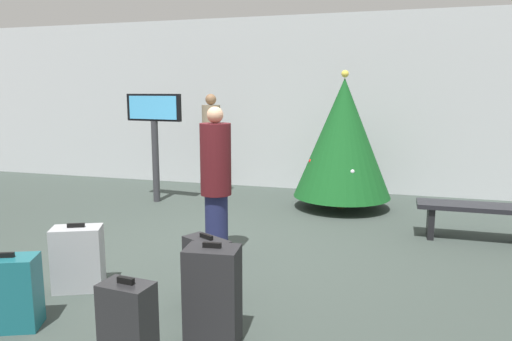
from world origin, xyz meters
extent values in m
plane|color=#38423D|center=(0.00, 0.00, 0.00)|extent=(16.00, 16.00, 0.00)
cube|color=#B7BCC1|center=(0.00, 4.14, 1.68)|extent=(16.00, 0.20, 3.36)
cylinder|color=#4C3319|center=(1.27, 2.70, 0.10)|extent=(0.12, 0.12, 0.20)
cone|color=#14511E|center=(1.27, 2.70, 1.17)|extent=(1.60, 1.60, 1.94)
sphere|color=#F2D84C|center=(1.27, 2.70, 2.20)|extent=(0.12, 0.12, 0.12)
sphere|color=red|center=(0.79, 2.49, 0.80)|extent=(0.08, 0.08, 0.08)
sphere|color=silver|center=(1.48, 2.18, 0.71)|extent=(0.08, 0.08, 0.08)
sphere|color=blue|center=(1.22, 3.03, 1.28)|extent=(0.08, 0.08, 0.08)
cylinder|color=#333338|center=(-1.91, 2.24, 0.71)|extent=(0.12, 0.12, 1.42)
cube|color=black|center=(-1.91, 2.24, 1.65)|extent=(1.06, 0.20, 0.46)
cube|color=#4CB2F2|center=(-1.91, 2.20, 1.65)|extent=(0.95, 0.12, 0.40)
cube|color=black|center=(3.16, 1.41, 0.45)|extent=(1.49, 0.44, 0.06)
cube|color=black|center=(2.60, 1.41, 0.21)|extent=(0.08, 0.35, 0.42)
cylinder|color=gray|center=(-1.13, 2.93, 0.41)|extent=(0.25, 0.25, 0.81)
cylinder|color=gray|center=(-1.13, 2.93, 1.25)|extent=(0.42, 0.42, 0.87)
sphere|color=#8C6647|center=(-1.13, 2.93, 1.78)|extent=(0.20, 0.20, 0.20)
cylinder|color=#1E234C|center=(0.16, -0.17, 0.38)|extent=(0.26, 0.26, 0.76)
cylinder|color=#4C1419|center=(0.16, -0.17, 1.17)|extent=(0.50, 0.50, 0.81)
sphere|color=tan|center=(0.16, -0.17, 1.67)|extent=(0.19, 0.19, 0.19)
cube|color=#9EA0A5|center=(-0.82, -1.38, 0.32)|extent=(0.54, 0.44, 0.63)
cube|color=black|center=(-0.82, -1.38, 0.65)|extent=(0.16, 0.09, 0.04)
cube|color=#19606B|center=(-0.89, -2.22, 0.30)|extent=(0.57, 0.44, 0.61)
cube|color=black|center=(-0.89, -2.22, 0.63)|extent=(0.17, 0.10, 0.04)
cube|color=#232326|center=(0.50, -1.31, 0.31)|extent=(0.50, 0.40, 0.62)
cube|color=black|center=(0.50, -1.31, 0.64)|extent=(0.15, 0.10, 0.04)
cube|color=#232326|center=(0.82, -1.96, 0.39)|extent=(0.43, 0.32, 0.77)
cube|color=black|center=(0.82, -1.96, 0.79)|extent=(0.14, 0.05, 0.04)
cube|color=#232326|center=(0.53, -2.69, 0.37)|extent=(0.35, 0.24, 0.75)
cube|color=black|center=(0.53, -2.69, 0.77)|extent=(0.12, 0.04, 0.04)
camera|label=1|loc=(2.10, -5.13, 1.93)|focal=33.31mm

